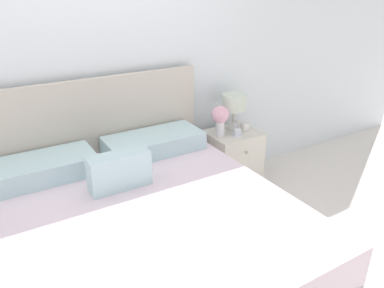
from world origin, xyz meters
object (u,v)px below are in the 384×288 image
object	(u,v)px
nightstand	(232,159)
flower_vase	(221,117)
teacup	(237,132)
table_lamp	(234,105)
bed	(137,238)
alarm_clock	(245,127)

from	to	relation	value
nightstand	flower_vase	xyz separation A→B (m)	(-0.15, -0.01, 0.45)
teacup	nightstand	bearing A→B (deg)	81.69
nightstand	table_lamp	distance (m)	0.52
bed	nightstand	distance (m)	1.41
nightstand	flower_vase	bearing A→B (deg)	-177.57
teacup	bed	bearing A→B (deg)	-154.53
bed	flower_vase	size ratio (longest dim) A/B	6.88
teacup	alarm_clock	world-z (taller)	alarm_clock
bed	flower_vase	bearing A→B (deg)	30.95
flower_vase	teacup	xyz separation A→B (m)	(0.14, -0.07, -0.15)
nightstand	alarm_clock	bearing A→B (deg)	-8.77
table_lamp	teacup	distance (m)	0.26
bed	table_lamp	world-z (taller)	bed
table_lamp	flower_vase	world-z (taller)	table_lamp
table_lamp	alarm_clock	xyz separation A→B (m)	(0.07, -0.08, -0.20)
nightstand	alarm_clock	world-z (taller)	alarm_clock
teacup	alarm_clock	distance (m)	0.14
nightstand	bed	bearing A→B (deg)	-152.00
bed	nightstand	size ratio (longest dim) A/B	3.48
bed	teacup	bearing A→B (deg)	25.47
nightstand	table_lamp	xyz separation A→B (m)	(0.04, 0.06, 0.51)
bed	alarm_clock	xyz separation A→B (m)	(1.36, 0.65, 0.27)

